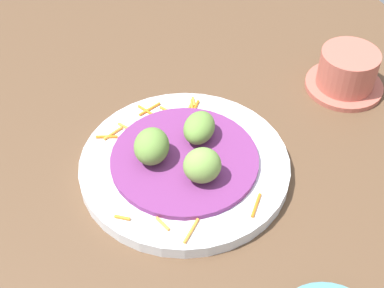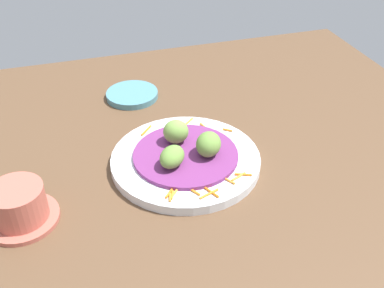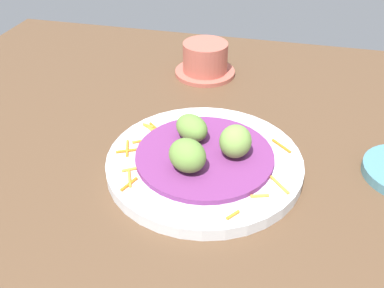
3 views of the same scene
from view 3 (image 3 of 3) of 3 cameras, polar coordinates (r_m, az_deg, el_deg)
table_surface at (r=58.74cm, az=-2.65°, el=-6.46°), size 110.00×110.00×2.00cm
main_plate at (r=60.71cm, az=1.66°, el=-2.49°), size 27.65×27.65×1.78cm
cabbage_bed at (r=59.94cm, az=1.68°, el=-1.53°), size 19.41×19.41×0.75cm
carrot_garnish at (r=59.82cm, az=-2.21°, el=-1.85°), size 17.85×24.68×0.40cm
guac_scoop_left at (r=61.73cm, az=-0.03°, el=2.18°), size 6.66×6.77×3.61cm
guac_scoop_center at (r=55.61cm, az=-0.62°, el=-1.53°), size 6.62×6.87×4.45cm
guac_scoop_right at (r=58.39cm, az=5.81°, el=0.36°), size 5.29×4.95×4.56cm
terracotta_bowl at (r=85.38cm, az=1.77°, el=11.10°), size 11.87×11.87×6.49cm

